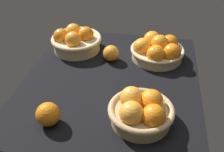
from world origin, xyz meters
The scene contains 6 objects.
market_tray centered at (0.00, 0.00, 1.50)cm, with size 84.00×72.00×3.00cm, color black.
basket_near_right centered at (20.40, -17.94, 7.53)cm, with size 24.53×24.53×11.73cm.
basket_far_right centered at (21.50, 21.32, 7.94)cm, with size 24.23×24.23×11.65cm.
basket_near_left centered at (-21.75, -14.23, 7.77)cm, with size 22.27×22.27×11.15cm.
loose_orange_front_gap centered at (-28.13, 15.95, 7.06)cm, with size 8.12×8.12×8.12cm, color orange.
loose_orange_back_gap centered at (14.84, 2.78, 6.65)cm, with size 7.30×7.30×7.30cm, color orange.
Camera 1 is at (-86.26, -16.18, 67.98)cm, focal length 42.16 mm.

